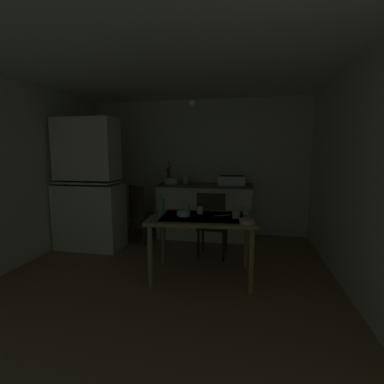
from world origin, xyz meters
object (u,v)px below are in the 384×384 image
at_px(chair_far_side, 212,224).
at_px(chair_by_counter, 143,213).
at_px(mixing_bowl_counter, 171,181).
at_px(sink_basin, 232,180).
at_px(glass_bottle, 161,206).
at_px(serving_bowl_wide, 183,214).
at_px(teacup_mint, 200,210).
at_px(hand_pump, 169,174).
at_px(hutch_cabinet, 89,189).
at_px(dining_table, 202,224).

relative_size(chair_far_side, chair_by_counter, 0.98).
bearing_deg(mixing_bowl_counter, sink_basin, 2.79).
height_order(chair_by_counter, glass_bottle, glass_bottle).
bearing_deg(chair_far_side, serving_bowl_wide, -111.86).
relative_size(serving_bowl_wide, teacup_mint, 1.79).
distance_m(hand_pump, mixing_bowl_counter, 0.17).
distance_m(hand_pump, teacup_mint, 1.72).
bearing_deg(hand_pump, glass_bottle, -77.08).
height_order(serving_bowl_wide, glass_bottle, glass_bottle).
height_order(mixing_bowl_counter, chair_far_side, mixing_bowl_counter).
height_order(hutch_cabinet, dining_table, hutch_cabinet).
height_order(dining_table, serving_bowl_wide, serving_bowl_wide).
relative_size(dining_table, serving_bowl_wide, 8.23).
distance_m(hutch_cabinet, glass_bottle, 1.53).
relative_size(hand_pump, teacup_mint, 4.61).
distance_m(hutch_cabinet, dining_table, 1.98).
bearing_deg(chair_by_counter, hand_pump, 63.44).
bearing_deg(hutch_cabinet, sink_basin, 23.31).
height_order(hutch_cabinet, chair_by_counter, hutch_cabinet).
relative_size(hand_pump, serving_bowl_wide, 2.57).
xyz_separation_m(dining_table, glass_bottle, (-0.48, -0.02, 0.19)).
distance_m(hand_pump, chair_by_counter, 0.86).
xyz_separation_m(chair_far_side, chair_by_counter, (-1.17, 0.45, 0.01)).
distance_m(hutch_cabinet, hand_pump, 1.36).
height_order(sink_basin, chair_by_counter, sink_basin).
bearing_deg(serving_bowl_wide, teacup_mint, 42.16).
relative_size(chair_far_side, teacup_mint, 10.86).
distance_m(chair_by_counter, serving_bowl_wide, 1.44).
distance_m(chair_by_counter, teacup_mint, 1.46).
bearing_deg(dining_table, chair_by_counter, 136.83).
xyz_separation_m(chair_by_counter, serving_bowl_wide, (0.92, -1.08, 0.26)).
bearing_deg(serving_bowl_wide, mixing_bowl_counter, 110.26).
distance_m(dining_table, teacup_mint, 0.20).
bearing_deg(chair_far_side, hand_pump, 131.73).
xyz_separation_m(chair_by_counter, teacup_mint, (1.09, -0.93, 0.27)).
xyz_separation_m(chair_far_side, glass_bottle, (-0.52, -0.64, 0.34)).
relative_size(hutch_cabinet, dining_table, 1.56).
relative_size(mixing_bowl_counter, teacup_mint, 3.09).
xyz_separation_m(sink_basin, dining_table, (-0.24, -1.58, -0.36)).
bearing_deg(sink_basin, glass_bottle, -114.37).
height_order(dining_table, teacup_mint, teacup_mint).
height_order(chair_far_side, teacup_mint, chair_far_side).
xyz_separation_m(dining_table, chair_by_counter, (-1.14, 1.07, -0.14)).
height_order(hutch_cabinet, glass_bottle, hutch_cabinet).
bearing_deg(chair_far_side, teacup_mint, -99.99).
bearing_deg(hand_pump, sink_basin, -2.35).
distance_m(hutch_cabinet, teacup_mint, 1.87).
bearing_deg(sink_basin, mixing_bowl_counter, -177.21).
relative_size(chair_far_side, glass_bottle, 3.54).
bearing_deg(hand_pump, hutch_cabinet, -136.05).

